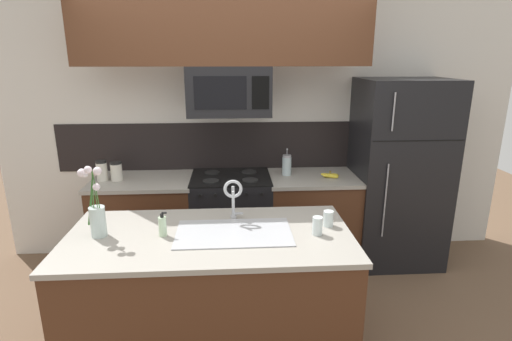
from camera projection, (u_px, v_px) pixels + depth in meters
name	position (u px, v px, depth m)	size (l,w,h in m)	color
ground_plane	(233.00, 318.00, 3.22)	(10.00, 10.00, 0.00)	brown
rear_partition	(259.00, 130.00, 4.10)	(5.20, 0.10, 2.60)	silver
splash_band	(230.00, 146.00, 4.07)	(3.44, 0.01, 0.48)	black
back_counter_left	(146.00, 224.00, 3.90)	(0.95, 0.65, 0.91)	#4C2B19
back_counter_right	(311.00, 219.00, 4.01)	(0.87, 0.65, 0.91)	#4C2B19
stove_range	(231.00, 221.00, 3.95)	(0.76, 0.64, 0.93)	black
microwave	(229.00, 91.00, 3.58)	(0.74, 0.40, 0.44)	black
upper_cabinet_band	(224.00, 30.00, 3.41)	(2.52, 0.34, 0.60)	#4C2B19
refrigerator	(398.00, 173.00, 3.95)	(0.86, 0.74, 1.83)	black
storage_jar_tall	(102.00, 171.00, 3.72)	(0.10, 0.10, 0.19)	silver
storage_jar_medium	(116.00, 171.00, 3.73)	(0.11, 0.11, 0.18)	silver
banana_bunch	(330.00, 175.00, 3.82)	(0.19, 0.12, 0.07)	yellow
french_press	(287.00, 165.00, 3.89)	(0.09, 0.09, 0.27)	silver
island_counter	(212.00, 294.00, 2.75)	(1.88, 0.91, 0.91)	#4C2B19
kitchen_sink	(234.00, 243.00, 2.65)	(0.76, 0.44, 0.16)	#ADAFB5
sink_faucet	(233.00, 194.00, 2.79)	(0.14, 0.14, 0.31)	#B7BABF
dish_soap_bottle	(163.00, 226.00, 2.58)	(0.06, 0.05, 0.16)	beige
drinking_glass	(317.00, 226.00, 2.60)	(0.07, 0.07, 0.12)	silver
spare_glass	(328.00, 219.00, 2.73)	(0.07, 0.07, 0.11)	silver
flower_vase	(96.00, 213.00, 2.55)	(0.17, 0.12, 0.48)	silver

